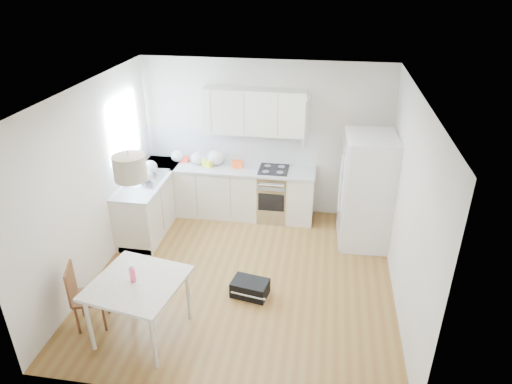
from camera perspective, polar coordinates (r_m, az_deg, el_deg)
floor at (r=6.71m, az=-1.55°, el=-10.56°), size 4.20×4.20×0.00m
ceiling at (r=5.51m, az=-1.90°, el=12.36°), size 4.20×4.20×0.00m
wall_back at (r=7.89m, az=1.10°, el=6.62°), size 4.20×0.00×4.20m
wall_left at (r=6.67m, az=-19.72°, el=1.06°), size 0.00×4.20×4.20m
wall_right at (r=6.00m, az=18.42°, el=-1.65°), size 0.00×4.20×4.20m
window_glassblock at (r=7.47m, az=-16.15°, el=7.63°), size 0.02×1.00×1.00m
cabinets_back at (r=8.08m, az=-3.47°, el=0.05°), size 3.00×0.60×0.88m
cabinets_left at (r=7.91m, az=-12.92°, el=-1.27°), size 0.60×1.80×0.88m
counter_back at (r=7.89m, az=-3.56°, el=3.03°), size 3.02×0.64×0.04m
counter_left at (r=7.71m, az=-13.26°, el=1.75°), size 0.64×1.82×0.04m
backsplash_back at (r=8.04m, az=-3.18°, el=5.89°), size 3.00×0.01×0.58m
backsplash_left at (r=7.70m, az=-15.54°, el=3.96°), size 0.01×1.80×0.58m
upper_cabinets at (r=7.60m, az=-0.17°, el=9.99°), size 1.70×0.32×0.75m
range_oven at (r=7.96m, az=2.17°, el=-0.36°), size 0.50×0.61×0.88m
sink at (r=7.66m, az=-13.41°, el=1.69°), size 0.50×0.80×0.16m
refrigerator at (r=7.29m, az=13.75°, el=0.15°), size 0.89×0.93×1.80m
dining_table at (r=5.58m, az=-14.56°, el=-11.50°), size 1.15×1.15×0.78m
dining_chair at (r=6.05m, az=-20.09°, el=-12.06°), size 0.47×0.47×0.87m
drink_bottle at (r=5.47m, az=-15.21°, el=-9.78°), size 0.08×0.08×0.23m
gym_bag at (r=6.33m, az=-0.75°, el=-11.91°), size 0.53×0.40×0.22m
pendant_lamp at (r=4.88m, az=-15.51°, el=2.94°), size 0.42×0.42×0.26m
grocery_bag_a at (r=8.16m, az=-9.80°, el=4.43°), size 0.22×0.19×0.20m
grocery_bag_b at (r=7.98m, az=-7.29°, el=4.17°), size 0.25×0.21×0.22m
grocery_bag_c at (r=7.93m, az=-5.03°, el=4.32°), size 0.30×0.25×0.27m
grocery_bag_d at (r=7.80m, az=-13.10°, el=3.10°), size 0.24×0.20×0.22m
grocery_bag_e at (r=7.51m, az=-13.58°, el=2.02°), size 0.22×0.19×0.20m
snack_orange at (r=7.82m, az=-2.32°, el=3.51°), size 0.18×0.12×0.12m
snack_yellow at (r=7.90m, az=-6.11°, el=3.56°), size 0.19×0.15×0.11m
snack_red at (r=8.15m, az=-8.92°, el=4.08°), size 0.15×0.10×0.10m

